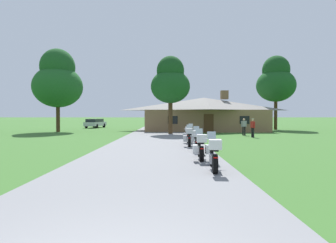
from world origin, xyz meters
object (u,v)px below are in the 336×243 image
(bystander_gray_shirt_near_lodge, at_px, (243,126))
(tree_right_of_lodge, at_px, (275,81))
(tree_by_lodge_front, at_px, (170,82))
(parked_silver_suv_far_left, at_px, (95,123))
(motorcycle_silver_fourth_in_row, at_px, (189,137))
(tree_left_far, at_px, (57,81))
(motorcycle_green_second_in_row, at_px, (200,147))
(motorcycle_blue_nearest_to_camera, at_px, (213,154))
(motorcycle_green_third_in_row, at_px, (196,141))
(bystander_red_shirt_beside_signpost, at_px, (252,127))
(motorcycle_yellow_farthest_in_row, at_px, (189,135))

(bystander_gray_shirt_near_lodge, xyz_separation_m, tree_right_of_lodge, (7.27, 11.30, 5.70))
(tree_by_lodge_front, relative_size, parked_silver_suv_far_left, 1.67)
(motorcycle_silver_fourth_in_row, height_order, tree_left_far, tree_left_far)
(parked_silver_suv_far_left, bearing_deg, motorcycle_green_second_in_row, -58.85)
(parked_silver_suv_far_left, bearing_deg, tree_left_far, -88.41)
(motorcycle_green_second_in_row, bearing_deg, tree_right_of_lodge, 66.25)
(motorcycle_blue_nearest_to_camera, height_order, tree_left_far, tree_left_far)
(motorcycle_green_third_in_row, relative_size, parked_silver_suv_far_left, 0.43)
(motorcycle_green_second_in_row, xyz_separation_m, bystander_red_shirt_beside_signpost, (6.12, 13.38, 0.34))
(motorcycle_green_second_in_row, xyz_separation_m, tree_by_lodge_front, (-1.16, 17.67, 4.79))
(motorcycle_green_second_in_row, bearing_deg, motorcycle_green_third_in_row, 90.09)
(motorcycle_green_third_in_row, height_order, tree_left_far, tree_left_far)
(motorcycle_silver_fourth_in_row, bearing_deg, parked_silver_suv_far_left, 118.16)
(motorcycle_green_second_in_row, relative_size, tree_right_of_lodge, 0.21)
(bystander_red_shirt_beside_signpost, xyz_separation_m, parked_silver_suv_far_left, (-18.94, 19.76, -0.17))
(motorcycle_silver_fourth_in_row, height_order, bystander_red_shirt_beside_signpost, bystander_red_shirt_beside_signpost)
(motorcycle_green_second_in_row, bearing_deg, bystander_red_shirt_beside_signpost, 67.62)
(tree_right_of_lodge, bearing_deg, motorcycle_yellow_farthest_in_row, -124.26)
(bystander_gray_shirt_near_lodge, bearing_deg, motorcycle_green_third_in_row, -115.18)
(bystander_gray_shirt_near_lodge, bearing_deg, tree_by_lodge_front, 166.33)
(motorcycle_silver_fourth_in_row, bearing_deg, motorcycle_green_second_in_row, -85.71)
(parked_silver_suv_far_left, bearing_deg, motorcycle_green_third_in_row, -56.74)
(motorcycle_green_second_in_row, height_order, bystander_gray_shirt_near_lodge, bystander_gray_shirt_near_lodge)
(bystander_gray_shirt_near_lodge, distance_m, tree_by_lodge_front, 8.62)
(motorcycle_blue_nearest_to_camera, height_order, motorcycle_green_second_in_row, same)
(motorcycle_yellow_farthest_in_row, relative_size, bystander_red_shirt_beside_signpost, 1.23)
(tree_by_lodge_front, bearing_deg, tree_left_far, 161.67)
(motorcycle_green_second_in_row, relative_size, tree_by_lodge_front, 0.26)
(motorcycle_blue_nearest_to_camera, distance_m, parked_silver_suv_far_left, 37.87)
(motorcycle_yellow_farthest_in_row, xyz_separation_m, tree_right_of_lodge, (13.21, 19.40, 6.03))
(tree_left_far, bearing_deg, tree_by_lodge_front, -18.33)
(motorcycle_blue_nearest_to_camera, height_order, parked_silver_suv_far_left, parked_silver_suv_far_left)
(tree_right_of_lodge, bearing_deg, motorcycle_green_second_in_row, -115.94)
(motorcycle_green_second_in_row, distance_m, bystander_red_shirt_beside_signpost, 14.72)
(motorcycle_silver_fourth_in_row, height_order, bystander_gray_shirt_near_lodge, bystander_gray_shirt_near_lodge)
(motorcycle_yellow_farthest_in_row, distance_m, bystander_gray_shirt_near_lodge, 10.05)
(bystander_red_shirt_beside_signpost, relative_size, tree_by_lodge_front, 0.21)
(motorcycle_green_third_in_row, distance_m, bystander_red_shirt_beside_signpost, 11.95)
(motorcycle_green_third_in_row, xyz_separation_m, bystander_red_shirt_beside_signpost, (6.01, 10.32, 0.33))
(motorcycle_green_third_in_row, bearing_deg, tree_by_lodge_front, 99.97)
(motorcycle_green_third_in_row, xyz_separation_m, motorcycle_yellow_farthest_in_row, (-0.04, 4.85, -0.01))
(bystander_gray_shirt_near_lodge, bearing_deg, tree_right_of_lodge, 56.62)
(motorcycle_yellow_farthest_in_row, xyz_separation_m, tree_by_lodge_front, (-1.24, 9.76, 4.79))
(motorcycle_green_third_in_row, distance_m, tree_by_lodge_front, 15.42)
(motorcycle_blue_nearest_to_camera, xyz_separation_m, motorcycle_silver_fourth_in_row, (-0.26, 8.00, -0.01))
(motorcycle_green_second_in_row, relative_size, bystander_red_shirt_beside_signpost, 1.24)
(motorcycle_blue_nearest_to_camera, xyz_separation_m, motorcycle_yellow_farthest_in_row, (-0.10, 10.33, -0.01))
(motorcycle_green_second_in_row, height_order, tree_right_of_lodge, tree_right_of_lodge)
(motorcycle_yellow_farthest_in_row, xyz_separation_m, parked_silver_suv_far_left, (-12.90, 25.24, 0.17))
(motorcycle_green_second_in_row, bearing_deg, tree_by_lodge_front, 95.97)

